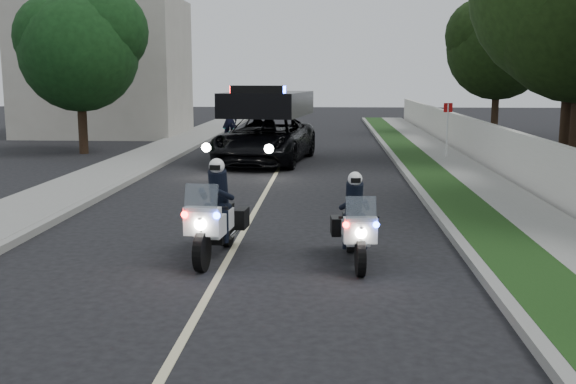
{
  "coord_description": "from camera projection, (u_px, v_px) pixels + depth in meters",
  "views": [
    {
      "loc": [
        1.71,
        -8.9,
        3.07
      ],
      "look_at": [
        0.96,
        3.16,
        1.0
      ],
      "focal_mm": 42.16,
      "sensor_mm": 36.0,
      "label": 1
    }
  ],
  "objects": [
    {
      "name": "bicycle",
      "position": [
        230.0,
        146.0,
        30.36
      ],
      "size": [
        0.72,
        1.63,
        0.82
      ],
      "primitive_type": "imported",
      "rotation": [
        0.0,
        0.0,
        0.11
      ],
      "color": "black",
      "rests_on": "ground"
    },
    {
      "name": "curb_right",
      "position": [
        415.0,
        185.0,
        18.95
      ],
      "size": [
        0.2,
        60.0,
        0.15
      ],
      "primitive_type": "cube",
      "color": "gray",
      "rests_on": "ground"
    },
    {
      "name": "building_far",
      "position": [
        104.0,
        68.0,
        34.97
      ],
      "size": [
        8.0,
        6.0,
        7.0
      ],
      "primitive_type": "cube",
      "color": "#A8A396",
      "rests_on": "ground"
    },
    {
      "name": "tree_right_e",
      "position": [
        494.0,
        136.0,
        35.01
      ],
      "size": [
        5.71,
        5.71,
        8.68
      ],
      "primitive_type": null,
      "rotation": [
        0.0,
        0.0,
        0.1
      ],
      "color": "black",
      "rests_on": "ground"
    },
    {
      "name": "police_suv",
      "position": [
        266.0,
        163.0,
        24.38
      ],
      "size": [
        3.61,
        6.42,
        2.97
      ],
      "primitive_type": "imported",
      "rotation": [
        0.0,
        0.0,
        -0.13
      ],
      "color": "black",
      "rests_on": "ground"
    },
    {
      "name": "sign_post",
      "position": [
        446.0,
        161.0,
        24.9
      ],
      "size": [
        0.4,
        0.4,
        2.19
      ],
      "primitive_type": null,
      "rotation": [
        0.0,
        0.0,
        0.19
      ],
      "color": "#AB0C0E",
      "rests_on": "ground"
    },
    {
      "name": "curb_left",
      "position": [
        127.0,
        182.0,
        19.45
      ],
      "size": [
        0.2,
        60.0,
        0.15
      ],
      "primitive_type": "cube",
      "color": "gray",
      "rests_on": "ground"
    },
    {
      "name": "property_wall",
      "position": [
        525.0,
        162.0,
        18.66
      ],
      "size": [
        0.22,
        60.0,
        1.5
      ],
      "primitive_type": "cube",
      "color": "beige",
      "rests_on": "ground"
    },
    {
      "name": "ground",
      "position": [
        205.0,
        301.0,
        9.38
      ],
      "size": [
        120.0,
        120.0,
        0.0
      ],
      "primitive_type": "plane",
      "color": "black",
      "rests_on": "ground"
    },
    {
      "name": "police_moto_right",
      "position": [
        354.0,
        263.0,
        11.28
      ],
      "size": [
        0.76,
        1.84,
        1.52
      ],
      "primitive_type": null,
      "rotation": [
        0.0,
        0.0,
        0.08
      ],
      "color": "silver",
      "rests_on": "ground"
    },
    {
      "name": "sidewalk_right",
      "position": [
        487.0,
        185.0,
        18.83
      ],
      "size": [
        1.4,
        60.0,
        0.16
      ],
      "primitive_type": "cube",
      "color": "gray",
      "rests_on": "ground"
    },
    {
      "name": "tree_right_c",
      "position": [
        572.0,
        167.0,
        23.11
      ],
      "size": [
        7.72,
        7.72,
        10.05
      ],
      "primitive_type": null,
      "rotation": [
        0.0,
        0.0,
        -0.35
      ],
      "color": "#1A310F",
      "rests_on": "ground"
    },
    {
      "name": "cyclist",
      "position": [
        230.0,
        146.0,
        30.36
      ],
      "size": [
        0.69,
        0.47,
        1.86
      ],
      "primitive_type": "imported",
      "rotation": [
        0.0,
        0.0,
        3.1
      ],
      "color": "black",
      "rests_on": "ground"
    },
    {
      "name": "grass_verge",
      "position": [
        440.0,
        185.0,
        18.91
      ],
      "size": [
        1.2,
        60.0,
        0.16
      ],
      "primitive_type": "cube",
      "color": "#193814",
      "rests_on": "ground"
    },
    {
      "name": "lane_marking",
      "position": [
        269.0,
        186.0,
        19.22
      ],
      "size": [
        0.12,
        50.0,
        0.01
      ],
      "primitive_type": "cube",
      "color": "#BFB78C",
      "rests_on": "ground"
    },
    {
      "name": "sidewalk_left",
      "position": [
        90.0,
        181.0,
        19.52
      ],
      "size": [
        2.0,
        60.0,
        0.16
      ],
      "primitive_type": "cube",
      "color": "gray",
      "rests_on": "ground"
    },
    {
      "name": "tree_left_far",
      "position": [
        127.0,
        131.0,
        38.27
      ],
      "size": [
        7.75,
        7.75,
        9.74
      ],
      "primitive_type": null,
      "rotation": [
        0.0,
        0.0,
        0.43
      ],
      "color": "#123310",
      "rests_on": "ground"
    },
    {
      "name": "tree_right_d",
      "position": [
        562.0,
        165.0,
        23.7
      ],
      "size": [
        9.1,
        9.1,
        11.69
      ],
      "primitive_type": null,
      "rotation": [
        0.0,
        0.0,
        0.37
      ],
      "color": "#213E14",
      "rests_on": "ground"
    },
    {
      "name": "police_moto_left",
      "position": [
        216.0,
        257.0,
        11.62
      ],
      "size": [
        0.89,
        2.07,
        1.71
      ],
      "primitive_type": null,
      "rotation": [
        0.0,
        0.0,
        -0.1
      ],
      "color": "white",
      "rests_on": "ground"
    },
    {
      "name": "tree_left_near",
      "position": [
        84.0,
        154.0,
        27.23
      ],
      "size": [
        6.0,
        6.0,
        7.78
      ],
      "primitive_type": null,
      "rotation": [
        0.0,
        0.0,
        -0.35
      ],
      "color": "#123814",
      "rests_on": "ground"
    }
  ]
}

